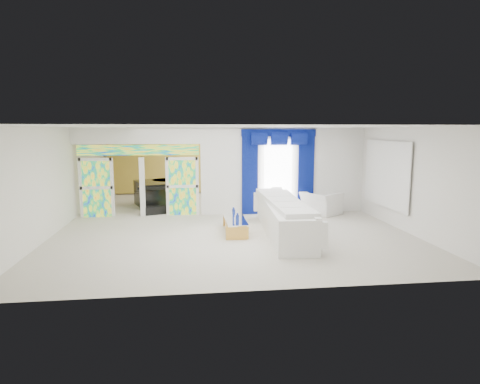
{
  "coord_description": "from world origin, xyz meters",
  "views": [
    {
      "loc": [
        -1.16,
        -12.98,
        2.9
      ],
      "look_at": [
        0.3,
        -1.2,
        1.1
      ],
      "focal_mm": 30.44,
      "sensor_mm": 36.0,
      "label": 1
    }
  ],
  "objects": [
    {
      "name": "blue_pelmet",
      "position": [
        1.9,
        0.87,
        2.82
      ],
      "size": [
        2.6,
        0.12,
        0.25
      ],
      "primitive_type": "cube",
      "color": "#04064D",
      "rests_on": "dividing_wall"
    },
    {
      "name": "blue_drape_left",
      "position": [
        0.9,
        0.87,
        1.4
      ],
      "size": [
        0.55,
        0.1,
        2.8
      ],
      "primitive_type": "cube",
      "color": "#04064D",
      "rests_on": "ground"
    },
    {
      "name": "decanters",
      "position": [
        0.09,
        -1.68,
        0.47
      ],
      "size": [
        0.13,
        1.22,
        0.27
      ],
      "color": "white",
      "rests_on": "coffee_table"
    },
    {
      "name": "armchair",
      "position": [
        3.38,
        0.56,
        0.39
      ],
      "size": [
        1.52,
        1.57,
        0.78
      ],
      "primitive_type": "imported",
      "rotation": [
        0.0,
        0.0,
        2.14
      ],
      "color": "white",
      "rests_on": "ground"
    },
    {
      "name": "wall_mirror",
      "position": [
        4.94,
        -1.0,
        1.55
      ],
      "size": [
        0.04,
        2.7,
        1.9
      ],
      "primitive_type": "cube",
      "color": "white",
      "rests_on": "ground"
    },
    {
      "name": "gold_curtains",
      "position": [
        0.0,
        5.9,
        1.5
      ],
      "size": [
        9.7,
        0.12,
        2.9
      ],
      "primitive_type": "cube",
      "color": "#B37F2A",
      "rests_on": "ground"
    },
    {
      "name": "chandelier",
      "position": [
        -2.3,
        3.4,
        2.65
      ],
      "size": [
        0.6,
        0.6,
        0.6
      ],
      "primitive_type": "sphere",
      "color": "gold",
      "rests_on": "ceiling"
    },
    {
      "name": "grand_piano",
      "position": [
        -2.41,
        2.83,
        0.48
      ],
      "size": [
        1.98,
        2.26,
        0.96
      ],
      "primitive_type": "cube",
      "rotation": [
        0.0,
        0.0,
        0.33
      ],
      "color": "black",
      "rests_on": "ground"
    },
    {
      "name": "coffee_table",
      "position": [
        0.1,
        -1.66,
        0.19
      ],
      "size": [
        0.68,
        1.73,
        0.38
      ],
      "primitive_type": "cube",
      "rotation": [
        0.0,
        0.0,
        -0.07
      ],
      "color": "gold",
      "rests_on": "ground"
    },
    {
      "name": "dividing_wall",
      "position": [
        2.15,
        1.0,
        1.5
      ],
      "size": [
        5.7,
        0.18,
        3.0
      ],
      "primitive_type": "cube",
      "color": "white",
      "rests_on": "ground"
    },
    {
      "name": "stained_panel_right",
      "position": [
        -1.42,
        1.0,
        1.0
      ],
      "size": [
        0.95,
        0.04,
        2.0
      ],
      "primitive_type": "cube",
      "color": "#994C3F",
      "rests_on": "ground"
    },
    {
      "name": "console_table",
      "position": [
        2.07,
        0.46,
        0.2
      ],
      "size": [
        1.23,
        0.47,
        0.4
      ],
      "primitive_type": "cube",
      "rotation": [
        0.0,
        0.0,
        0.08
      ],
      "color": "silver",
      "rests_on": "ground"
    },
    {
      "name": "piano_bench",
      "position": [
        -2.41,
        1.23,
        0.14
      ],
      "size": [
        0.89,
        0.57,
        0.28
      ],
      "primitive_type": "cube",
      "rotation": [
        0.0,
        0.0,
        0.33
      ],
      "color": "black",
      "rests_on": "ground"
    },
    {
      "name": "table_lamp",
      "position": [
        1.77,
        0.46,
        0.69
      ],
      "size": [
        0.36,
        0.36,
        0.58
      ],
      "primitive_type": "cylinder",
      "color": "white",
      "rests_on": "console_table"
    },
    {
      "name": "stained_transom",
      "position": [
        -2.85,
        1.0,
        2.25
      ],
      "size": [
        4.0,
        0.05,
        0.35
      ],
      "primitive_type": "cube",
      "color": "#994C3F",
      "rests_on": "dividing_header"
    },
    {
      "name": "window_pane",
      "position": [
        1.9,
        0.9,
        1.45
      ],
      "size": [
        1.0,
        0.02,
        2.3
      ],
      "primitive_type": "cube",
      "color": "white",
      "rests_on": "dividing_wall"
    },
    {
      "name": "tv_console",
      "position": [
        -4.56,
        3.59,
        0.4
      ],
      "size": [
        0.58,
        0.53,
        0.8
      ],
      "primitive_type": "cube",
      "rotation": [
        0.0,
        0.0,
        -0.06
      ],
      "color": "tan",
      "rests_on": "ground"
    },
    {
      "name": "stained_panel_left",
      "position": [
        -4.28,
        1.0,
        1.0
      ],
      "size": [
        0.95,
        0.04,
        2.0
      ],
      "primitive_type": "cube",
      "color": "#994C3F",
      "rests_on": "ground"
    },
    {
      "name": "white_sofa",
      "position": [
        1.45,
        -1.96,
        0.44
      ],
      "size": [
        1.29,
        4.67,
        0.88
      ],
      "primitive_type": "cube",
      "rotation": [
        0.0,
        0.0,
        -0.07
      ],
      "color": "white",
      "rests_on": "ground"
    },
    {
      "name": "floor",
      "position": [
        0.0,
        0.0,
        0.0
      ],
      "size": [
        12.0,
        12.0,
        0.0
      ],
      "primitive_type": "plane",
      "color": "#B7AF9E",
      "rests_on": "ground"
    },
    {
      "name": "dividing_header",
      "position": [
        -2.85,
        1.0,
        2.73
      ],
      "size": [
        4.3,
        0.18,
        0.55
      ],
      "primitive_type": "cube",
      "color": "white",
      "rests_on": "dividing_wall"
    },
    {
      "name": "blue_drape_right",
      "position": [
        2.9,
        0.87,
        1.4
      ],
      "size": [
        0.55,
        0.1,
        2.8
      ],
      "primitive_type": "cube",
      "color": "#04064D",
      "rests_on": "ground"
    }
  ]
}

